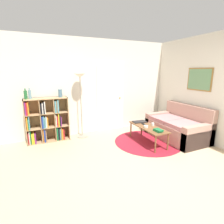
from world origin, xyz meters
name	(u,v)px	position (x,y,z in m)	size (l,w,h in m)	color
ground_plane	(158,182)	(0.00, 0.00, 0.00)	(14.00, 14.00, 0.00)	tan
wall_back	(99,87)	(0.01, 2.75, 1.29)	(7.24, 0.11, 2.60)	silver
wall_right	(194,88)	(2.14, 1.36, 1.30)	(0.08, 5.73, 2.60)	silver
rug	(148,142)	(0.81, 1.43, 0.00)	(1.66, 1.66, 0.01)	maroon
bookshelf	(47,121)	(-1.48, 2.54, 0.52)	(1.02, 0.34, 1.10)	tan
floor_lamp	(80,86)	(-0.61, 2.46, 1.36)	(0.30, 0.30, 1.68)	gray
couch	(178,127)	(1.71, 1.33, 0.29)	(0.92, 1.53, 0.87)	tan
coffee_table	(148,128)	(0.76, 1.38, 0.38)	(0.42, 1.14, 0.43)	brown
laptop	(140,122)	(0.78, 1.78, 0.44)	(0.38, 0.26, 0.02)	black
bowl	(146,127)	(0.66, 1.33, 0.45)	(0.10, 0.10, 0.05)	silver
book_stack_on_table	(158,130)	(0.75, 0.98, 0.45)	(0.14, 0.21, 0.05)	#196B38
cup	(153,124)	(0.90, 1.38, 0.46)	(0.07, 0.07, 0.07)	white
remote	(144,124)	(0.75, 1.53, 0.44)	(0.05, 0.17, 0.02)	black
bottle_left	(26,95)	(-1.89, 2.52, 1.21)	(0.07, 0.07, 0.25)	#236633
bottle_middle	(30,94)	(-1.80, 2.54, 1.21)	(0.07, 0.07, 0.26)	#6B93A3
vase_on_shelf	(60,93)	(-1.10, 2.54, 1.20)	(0.09, 0.09, 0.20)	slate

